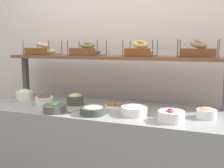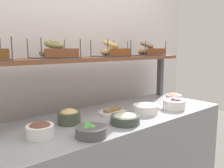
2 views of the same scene
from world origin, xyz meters
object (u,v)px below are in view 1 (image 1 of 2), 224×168
object	(u,v)px
bowl_veggie_mix	(55,108)
serving_plate_white	(116,107)
bowl_hummus	(75,99)
bagel_basket_everything	(198,51)
bowl_chocolate_spread	(44,100)
bowl_cream_cheese	(134,110)
serving_spoon_by_edge	(17,101)
bowl_beet_salad	(171,116)
bagel_basket_sesame	(140,51)
bowl_tuna_salad	(93,110)
bagel_basket_plain	(43,50)
bagel_basket_poppy	(87,51)
bowl_lox_spread	(206,113)
bowl_scallion_spread	(24,94)
serving_spoon_near_plate	(74,110)

from	to	relation	value
bowl_veggie_mix	serving_plate_white	world-z (taller)	bowl_veggie_mix
bowl_hummus	serving_plate_white	xyz separation A→B (m)	(0.39, 0.00, -0.04)
bagel_basket_everything	bowl_chocolate_spread	bearing A→B (deg)	-165.62
bowl_hummus	bowl_cream_cheese	bearing A→B (deg)	-15.01
bowl_chocolate_spread	serving_spoon_by_edge	bearing A→B (deg)	174.66
bowl_beet_salad	bagel_basket_sesame	distance (m)	0.70
bowl_tuna_salad	bagel_basket_sesame	xyz separation A→B (m)	(0.26, 0.45, 0.44)
bagel_basket_plain	bowl_cream_cheese	bearing A→B (deg)	-18.97
serving_spoon_by_edge	bagel_basket_poppy	world-z (taller)	bagel_basket_poppy
bowl_veggie_mix	bagel_basket_plain	world-z (taller)	bagel_basket_plain
serving_spoon_by_edge	bagel_basket_plain	distance (m)	0.56
bowl_hummus	serving_spoon_by_edge	xyz separation A→B (m)	(-0.58, -0.08, -0.04)
bowl_veggie_mix	bowl_beet_salad	bearing A→B (deg)	3.82
bowl_lox_spread	bowl_hummus	xyz separation A→B (m)	(-1.10, 0.06, 0.01)
bowl_scallion_spread	bagel_basket_sesame	size ratio (longest dim) A/B	0.55
serving_spoon_near_plate	bagel_basket_poppy	bearing A→B (deg)	100.40
bowl_beet_salad	serving_plate_white	world-z (taller)	bowl_beet_salad
bowl_veggie_mix	bagel_basket_everything	xyz separation A→B (m)	(1.04, 0.50, 0.44)
bowl_veggie_mix	bowl_beet_salad	distance (m)	0.90
bowl_tuna_salad	serving_spoon_by_edge	xyz separation A→B (m)	(-0.87, 0.17, -0.03)
bowl_beet_salad	bagel_basket_sesame	size ratio (longest dim) A/B	0.67
bagel_basket_plain	bowl_hummus	bearing A→B (deg)	-23.73
bowl_lox_spread	bagel_basket_sesame	size ratio (longest dim) A/B	0.52
serving_spoon_by_edge	bagel_basket_sesame	size ratio (longest dim) A/B	0.54
bagel_basket_plain	bagel_basket_everything	size ratio (longest dim) A/B	0.97
bowl_hummus	bagel_basket_poppy	world-z (taller)	bagel_basket_poppy
bowl_chocolate_spread	bagel_basket_sesame	distance (m)	0.96
bowl_tuna_salad	bowl_hummus	bearing A→B (deg)	139.38
bowl_beet_salad	serving_spoon_near_plate	world-z (taller)	bowl_beet_salad
serving_spoon_near_plate	bagel_basket_sesame	xyz separation A→B (m)	(0.44, 0.42, 0.47)
bowl_chocolate_spread	bowl_tuna_salad	distance (m)	0.55
bowl_lox_spread	serving_plate_white	distance (m)	0.72
bowl_veggie_mix	bowl_lox_spread	xyz separation A→B (m)	(1.13, 0.23, 0.01)
bagel_basket_poppy	serving_spoon_by_edge	bearing A→B (deg)	-153.44
serving_plate_white	serving_spoon_near_plate	xyz separation A→B (m)	(-0.28, -0.22, -0.00)
bowl_hummus	serving_plate_white	world-z (taller)	bowl_hummus
serving_plate_white	serving_spoon_by_edge	xyz separation A→B (m)	(-0.97, -0.08, -0.00)
bowl_cream_cheese	serving_spoon_by_edge	bearing A→B (deg)	176.09
bowl_veggie_mix	serving_plate_white	bearing A→B (deg)	35.09
bowl_beet_salad	bowl_hummus	size ratio (longest dim) A/B	1.21
bowl_veggie_mix	bowl_hummus	distance (m)	0.29
bowl_lox_spread	serving_spoon_near_plate	bearing A→B (deg)	-170.94
serving_spoon_near_plate	bowl_cream_cheese	bearing A→B (deg)	6.94
serving_plate_white	bagel_basket_poppy	distance (m)	0.63
bowl_lox_spread	bagel_basket_everything	size ratio (longest dim) A/B	0.46
bagel_basket_plain	bagel_basket_poppy	size ratio (longest dim) A/B	0.99
bowl_tuna_salad	bagel_basket_everything	size ratio (longest dim) A/B	0.64
bowl_scallion_spread	bagel_basket_poppy	xyz separation A→B (m)	(0.58, 0.22, 0.42)
bagel_basket_sesame	bagel_basket_plain	bearing A→B (deg)	-179.93
bagel_basket_everything	serving_spoon_near_plate	bearing A→B (deg)	-154.64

